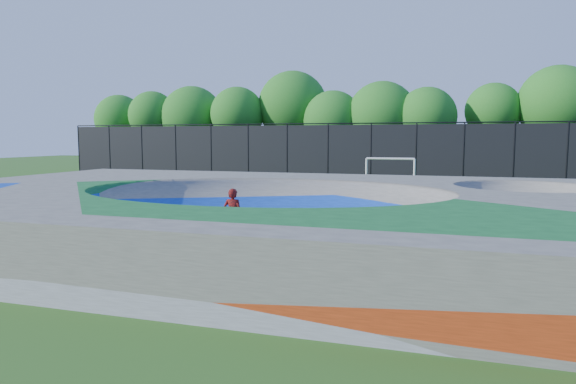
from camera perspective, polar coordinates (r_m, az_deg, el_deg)
name	(u,v)px	position (r m, az deg, el deg)	size (l,w,h in m)	color
ground	(264,239)	(15.33, -2.63, -5.24)	(120.00, 120.00, 0.00)	#265216
skate_deck	(264,214)	(15.20, -2.65, -2.46)	(22.00, 14.00, 1.50)	gray
skater	(233,215)	(14.86, -6.14, -2.57)	(0.57, 0.37, 1.56)	#B7170E
skateboard	(233,241)	(14.99, -6.10, -5.43)	(0.78, 0.22, 0.05)	black
soccer_goal	(390,168)	(30.08, 11.28, 2.67)	(2.85, 0.12, 1.88)	silver
fence	(371,151)	(35.50, 9.18, 4.49)	(48.09, 0.09, 4.04)	black
treeline	(375,113)	(40.97, 9.64, 8.65)	(51.64, 6.95, 8.53)	#4A3325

